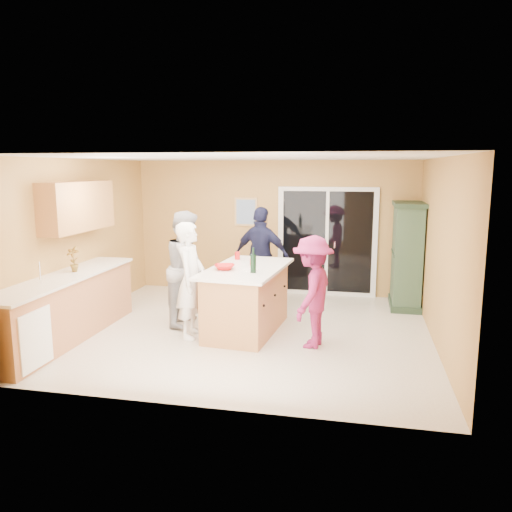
% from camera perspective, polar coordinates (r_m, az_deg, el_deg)
% --- Properties ---
extents(floor, '(5.50, 5.50, 0.00)m').
position_cam_1_polar(floor, '(7.70, -1.26, -8.54)').
color(floor, beige).
rests_on(floor, ground).
extents(ceiling, '(5.50, 5.00, 0.10)m').
position_cam_1_polar(ceiling, '(7.30, -1.34, 11.18)').
color(ceiling, silver).
rests_on(ceiling, wall_back).
extents(wall_back, '(5.50, 0.10, 2.60)m').
position_cam_1_polar(wall_back, '(9.82, 2.02, 3.28)').
color(wall_back, tan).
rests_on(wall_back, ground).
extents(wall_front, '(5.50, 0.10, 2.60)m').
position_cam_1_polar(wall_front, '(5.03, -7.78, -3.31)').
color(wall_front, tan).
rests_on(wall_front, ground).
extents(wall_left, '(0.10, 5.00, 2.60)m').
position_cam_1_polar(wall_left, '(8.45, -19.79, 1.59)').
color(wall_left, tan).
rests_on(wall_left, ground).
extents(wall_right, '(0.10, 5.00, 2.60)m').
position_cam_1_polar(wall_right, '(7.28, 20.28, 0.30)').
color(wall_right, tan).
rests_on(wall_right, ground).
extents(left_cabinet_run, '(0.65, 3.05, 1.24)m').
position_cam_1_polar(left_cabinet_run, '(7.59, -21.60, -5.91)').
color(left_cabinet_run, '#B36F45').
rests_on(left_cabinet_run, floor).
extents(upper_cabinets, '(0.35, 1.60, 0.75)m').
position_cam_1_polar(upper_cabinets, '(8.12, -19.71, 5.37)').
color(upper_cabinets, '#B36F45').
rests_on(upper_cabinets, wall_left).
extents(sliding_door, '(1.90, 0.07, 2.10)m').
position_cam_1_polar(sliding_door, '(9.70, 8.10, 1.61)').
color(sliding_door, silver).
rests_on(sliding_door, floor).
extents(framed_picture, '(0.46, 0.04, 0.56)m').
position_cam_1_polar(framed_picture, '(9.87, -1.15, 5.08)').
color(framed_picture, tan).
rests_on(framed_picture, wall_back).
extents(kitchen_island, '(1.19, 1.97, 0.99)m').
position_cam_1_polar(kitchen_island, '(7.57, -1.07, -5.19)').
color(kitchen_island, '#B36F45').
rests_on(kitchen_island, floor).
extents(green_hutch, '(0.54, 1.02, 1.87)m').
position_cam_1_polar(green_hutch, '(9.18, 16.84, -0.08)').
color(green_hutch, '#213524').
rests_on(green_hutch, floor).
extents(woman_white, '(0.42, 0.63, 1.69)m').
position_cam_1_polar(woman_white, '(7.30, -7.45, -2.77)').
color(woman_white, white).
rests_on(woman_white, floor).
extents(woman_grey, '(0.73, 0.91, 1.80)m').
position_cam_1_polar(woman_grey, '(7.90, -7.82, -1.39)').
color(woman_grey, '#A7A6A9').
rests_on(woman_grey, floor).
extents(woman_navy, '(1.12, 0.66, 1.79)m').
position_cam_1_polar(woman_navy, '(8.86, 0.64, -0.12)').
color(woman_navy, '#181A36').
rests_on(woman_navy, floor).
extents(woman_magenta, '(0.76, 1.09, 1.55)m').
position_cam_1_polar(woman_magenta, '(6.91, 6.46, -4.09)').
color(woman_magenta, '#962054').
rests_on(woman_magenta, floor).
extents(serving_bowl, '(0.36, 0.36, 0.07)m').
position_cam_1_polar(serving_bowl, '(7.28, -3.62, -1.27)').
color(serving_bowl, red).
rests_on(serving_bowl, kitchen_island).
extents(tulip_vase, '(0.21, 0.15, 0.38)m').
position_cam_1_polar(tulip_vase, '(7.81, -20.14, -0.35)').
color(tulip_vase, '#B23311').
rests_on(tulip_vase, left_cabinet_run).
extents(tumbler_near, '(0.08, 0.08, 0.10)m').
position_cam_1_polar(tumbler_near, '(7.59, -0.45, -0.67)').
color(tumbler_near, red).
rests_on(tumbler_near, kitchen_island).
extents(tumbler_far, '(0.09, 0.09, 0.12)m').
position_cam_1_polar(tumbler_far, '(8.07, -2.15, 0.04)').
color(tumbler_far, red).
rests_on(tumbler_far, kitchen_island).
extents(wine_bottle, '(0.08, 0.08, 0.36)m').
position_cam_1_polar(wine_bottle, '(7.03, -0.32, -0.80)').
color(wine_bottle, black).
rests_on(wine_bottle, kitchen_island).
extents(white_plate, '(0.25, 0.25, 0.01)m').
position_cam_1_polar(white_plate, '(7.23, -0.59, -1.57)').
color(white_plate, white).
rests_on(white_plate, kitchen_island).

